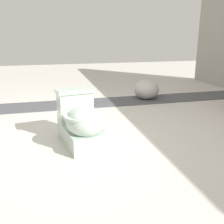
# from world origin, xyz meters

# --- Properties ---
(ground_plane) EXTENTS (14.00, 14.00, 0.00)m
(ground_plane) POSITION_xyz_m (0.00, 0.00, 0.00)
(ground_plane) COLOR beige
(gravel_strip) EXTENTS (0.56, 8.00, 0.01)m
(gravel_strip) POSITION_xyz_m (-1.40, 0.50, 0.01)
(gravel_strip) COLOR #4C4C51
(gravel_strip) RESTS_ON ground
(toilet) EXTENTS (0.68, 0.47, 0.52)m
(toilet) POSITION_xyz_m (0.10, -0.04, 0.22)
(toilet) COLOR #B2C6B7
(toilet) RESTS_ON ground
(boulder_near) EXTENTS (0.58, 0.53, 0.32)m
(boulder_near) POSITION_xyz_m (-1.48, 1.25, 0.16)
(boulder_near) COLOR #B7B2AD
(boulder_near) RESTS_ON ground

